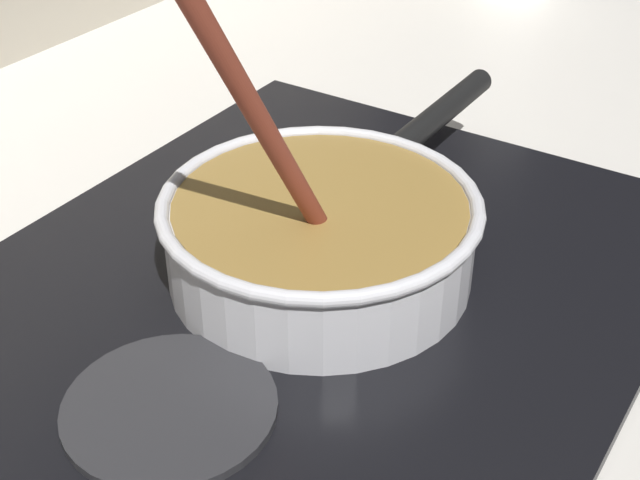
# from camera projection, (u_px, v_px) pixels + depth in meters

# --- Properties ---
(hob_plate) EXTENTS (0.56, 0.48, 0.01)m
(hob_plate) POSITION_uv_depth(u_px,v_px,m) (320.00, 281.00, 0.68)
(hob_plate) COLOR black
(hob_plate) RESTS_ON ground
(burner_ring) EXTENTS (0.20, 0.20, 0.01)m
(burner_ring) POSITION_uv_depth(u_px,v_px,m) (320.00, 270.00, 0.67)
(burner_ring) COLOR #592D0C
(burner_ring) RESTS_ON hob_plate
(spare_burner) EXTENTS (0.14, 0.14, 0.01)m
(spare_burner) POSITION_uv_depth(u_px,v_px,m) (170.00, 407.00, 0.55)
(spare_burner) COLOR #262628
(spare_burner) RESTS_ON hob_plate
(cooking_pan) EXTENTS (0.41, 0.24, 0.26)m
(cooking_pan) POSITION_uv_depth(u_px,v_px,m) (321.00, 232.00, 0.65)
(cooking_pan) COLOR silver
(cooking_pan) RESTS_ON hob_plate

